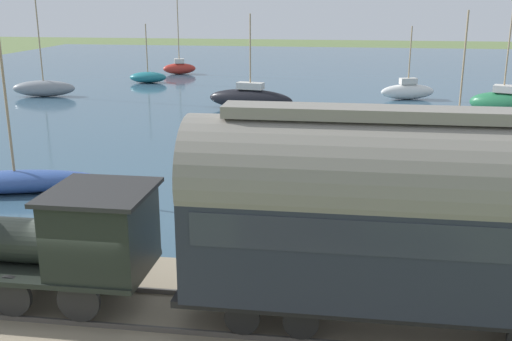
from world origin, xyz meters
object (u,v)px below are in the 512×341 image
at_px(passenger_coach, 414,212).
at_px(sailboat_green, 502,102).
at_px(rowboat_mid_harbor, 249,173).
at_px(sailboat_gray, 44,88).
at_px(sailboat_red, 179,67).
at_px(sailboat_blue, 15,181).
at_px(rowboat_off_pier, 265,206).
at_px(sailboat_white, 408,91).
at_px(steam_locomotive, 51,238).
at_px(sailboat_teal, 148,77).
at_px(sailboat_brown, 458,126).
at_px(sailboat_black, 250,98).

xyz_separation_m(passenger_coach, sailboat_green, (28.57, -8.76, -2.28)).
bearing_deg(sailboat_green, passenger_coach, -175.82).
bearing_deg(rowboat_mid_harbor, sailboat_gray, 81.70).
bearing_deg(sailboat_red, sailboat_gray, 138.58).
height_order(sailboat_gray, sailboat_blue, sailboat_gray).
xyz_separation_m(rowboat_off_pier, rowboat_mid_harbor, (3.91, 1.18, 0.05)).
bearing_deg(sailboat_white, sailboat_blue, 129.89).
height_order(sailboat_gray, rowboat_off_pier, sailboat_gray).
bearing_deg(sailboat_green, rowboat_off_pier, 168.98).
bearing_deg(rowboat_off_pier, sailboat_gray, 5.75).
relative_size(steam_locomotive, sailboat_white, 1.19).
bearing_deg(sailboat_white, rowboat_off_pier, 148.52).
bearing_deg(rowboat_off_pier, sailboat_white, -51.27).
bearing_deg(rowboat_mid_harbor, sailboat_red, 56.95).
height_order(sailboat_green, sailboat_teal, sailboat_green).
distance_m(passenger_coach, sailboat_teal, 44.45).
relative_size(steam_locomotive, sailboat_gray, 0.68).
height_order(sailboat_brown, rowboat_off_pier, sailboat_brown).
bearing_deg(sailboat_green, sailboat_gray, 106.33).
xyz_separation_m(sailboat_teal, rowboat_off_pier, (-32.03, -14.82, -0.31)).
xyz_separation_m(steam_locomotive, sailboat_teal, (40.10, 10.90, -1.54)).
height_order(passenger_coach, sailboat_gray, sailboat_gray).
bearing_deg(rowboat_off_pier, sailboat_black, -25.05).
distance_m(sailboat_green, sailboat_blue, 30.25).
bearing_deg(sailboat_brown, passenger_coach, 142.16).
bearing_deg(rowboat_mid_harbor, sailboat_blue, 146.86).
distance_m(sailboat_black, rowboat_off_pier, 20.38).
bearing_deg(sailboat_brown, rowboat_mid_harbor, 108.70).
bearing_deg(sailboat_white, steam_locomotive, 146.05).
bearing_deg(sailboat_white, sailboat_teal, 59.35).
distance_m(steam_locomotive, sailboat_gray, 35.48).
relative_size(passenger_coach, sailboat_brown, 1.47).
relative_size(sailboat_black, rowboat_mid_harbor, 2.49).
relative_size(sailboat_brown, rowboat_off_pier, 2.99).
bearing_deg(sailboat_blue, rowboat_off_pier, -109.44).
bearing_deg(sailboat_white, sailboat_gray, 79.95).
height_order(sailboat_black, rowboat_off_pier, sailboat_black).
distance_m(sailboat_brown, sailboat_black, 14.10).
relative_size(sailboat_blue, sailboat_black, 1.35).
distance_m(sailboat_white, sailboat_black, 12.57).
distance_m(passenger_coach, rowboat_mid_harbor, 13.43).
distance_m(sailboat_gray, sailboat_brown, 30.87).
distance_m(sailboat_red, sailboat_black, 21.17).
relative_size(passenger_coach, sailboat_gray, 1.06).
bearing_deg(rowboat_mid_harbor, sailboat_green, -3.28).
xyz_separation_m(sailboat_green, rowboat_off_pier, (-20.50, 12.93, -0.62)).
height_order(passenger_coach, sailboat_white, sailboat_white).
distance_m(sailboat_blue, rowboat_off_pier, 10.01).
relative_size(rowboat_off_pier, rowboat_mid_harbor, 0.88).
relative_size(sailboat_brown, sailboat_teal, 1.31).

